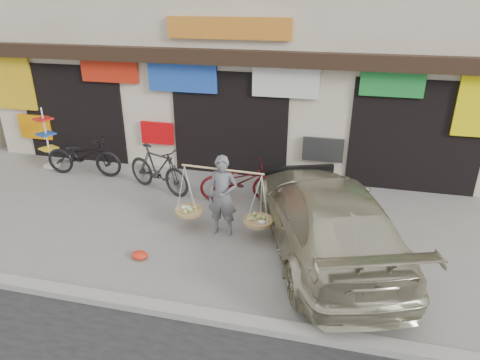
% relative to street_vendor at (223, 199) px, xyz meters
% --- Properties ---
extents(ground, '(70.00, 70.00, 0.00)m').
position_rel_street_vendor_xyz_m(ground, '(-0.65, -0.47, -0.76)').
color(ground, gray).
rests_on(ground, ground).
extents(kerb, '(70.00, 0.25, 0.12)m').
position_rel_street_vendor_xyz_m(kerb, '(-0.65, -2.47, -0.70)').
color(kerb, gray).
rests_on(kerb, ground).
extents(shophouse_block, '(14.00, 6.32, 7.00)m').
position_rel_street_vendor_xyz_m(shophouse_block, '(-0.65, 5.94, 2.69)').
color(shophouse_block, beige).
rests_on(shophouse_block, ground).
extents(street_vendor, '(2.02, 0.64, 1.65)m').
position_rel_street_vendor_xyz_m(street_vendor, '(0.00, 0.00, 0.00)').
color(street_vendor, slate).
rests_on(street_vendor, ground).
extents(bike_0, '(2.10, 0.85, 1.08)m').
position_rel_street_vendor_xyz_m(bike_0, '(-4.36, 2.02, -0.22)').
color(bike_0, black).
rests_on(bike_0, ground).
extents(bike_1, '(1.98, 1.20, 1.15)m').
position_rel_street_vendor_xyz_m(bike_1, '(-2.05, 1.55, -0.19)').
color(bike_1, black).
rests_on(bike_1, ground).
extents(bike_2, '(1.94, 1.07, 0.97)m').
position_rel_street_vendor_xyz_m(bike_2, '(-0.02, 1.52, -0.28)').
color(bike_2, '#4C0D0F').
rests_on(bike_2, ground).
extents(suv, '(3.50, 5.30, 1.43)m').
position_rel_street_vendor_xyz_m(suv, '(2.01, -0.15, -0.05)').
color(suv, '#BAB595').
rests_on(suv, ground).
extents(display_rack, '(0.52, 0.52, 1.67)m').
position_rel_street_vendor_xyz_m(display_rack, '(-5.63, 2.33, -0.09)').
color(display_rack, silver).
rests_on(display_rack, ground).
extents(red_bag, '(0.31, 0.25, 0.14)m').
position_rel_street_vendor_xyz_m(red_bag, '(-1.25, -1.24, -0.69)').
color(red_bag, red).
rests_on(red_bag, ground).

